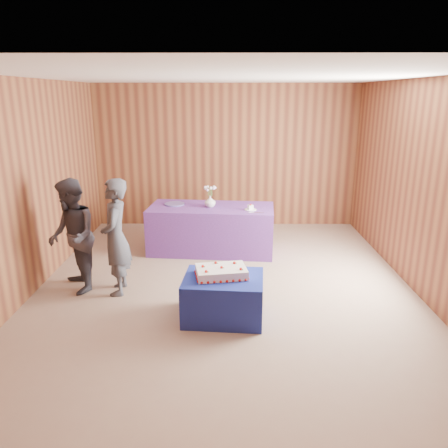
{
  "coord_description": "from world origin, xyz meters",
  "views": [
    {
      "loc": [
        0.02,
        -5.39,
        2.5
      ],
      "look_at": [
        -0.01,
        0.1,
        0.86
      ],
      "focal_mm": 35.0,
      "sensor_mm": 36.0,
      "label": 1
    }
  ],
  "objects_px": {
    "sheet_cake": "(221,272)",
    "cake_table": "(223,297)",
    "serving_table": "(212,229)",
    "guest_left": "(116,237)",
    "vase": "(210,201)",
    "guest_right": "(72,237)"
  },
  "relations": [
    {
      "from": "sheet_cake",
      "to": "cake_table",
      "type": "bearing_deg",
      "value": -68.19
    },
    {
      "from": "serving_table",
      "to": "guest_left",
      "type": "xyz_separation_m",
      "value": [
        -1.16,
        -1.59,
        0.38
      ]
    },
    {
      "from": "cake_table",
      "to": "vase",
      "type": "xyz_separation_m",
      "value": [
        -0.23,
        2.24,
        0.59
      ]
    },
    {
      "from": "serving_table",
      "to": "sheet_cake",
      "type": "bearing_deg",
      "value": -80.08
    },
    {
      "from": "vase",
      "to": "guest_right",
      "type": "relative_size",
      "value": 0.12
    },
    {
      "from": "cake_table",
      "to": "guest_right",
      "type": "height_order",
      "value": "guest_right"
    },
    {
      "from": "vase",
      "to": "guest_right",
      "type": "height_order",
      "value": "guest_right"
    },
    {
      "from": "guest_right",
      "to": "guest_left",
      "type": "bearing_deg",
      "value": 57.98
    },
    {
      "from": "guest_left",
      "to": "guest_right",
      "type": "height_order",
      "value": "guest_left"
    },
    {
      "from": "cake_table",
      "to": "serving_table",
      "type": "distance_m",
      "value": 2.28
    },
    {
      "from": "vase",
      "to": "sheet_cake",
      "type": "bearing_deg",
      "value": -84.59
    },
    {
      "from": "cake_table",
      "to": "guest_right",
      "type": "bearing_deg",
      "value": 164.46
    },
    {
      "from": "sheet_cake",
      "to": "serving_table",
      "type": "bearing_deg",
      "value": 85.32
    },
    {
      "from": "serving_table",
      "to": "guest_left",
      "type": "bearing_deg",
      "value": -121.09
    },
    {
      "from": "sheet_cake",
      "to": "guest_left",
      "type": "xyz_separation_m",
      "value": [
        -1.35,
        0.63,
        0.2
      ]
    },
    {
      "from": "cake_table",
      "to": "vase",
      "type": "bearing_deg",
      "value": 100.64
    },
    {
      "from": "cake_table",
      "to": "serving_table",
      "type": "relative_size",
      "value": 0.45
    },
    {
      "from": "serving_table",
      "to": "sheet_cake",
      "type": "distance_m",
      "value": 2.24
    },
    {
      "from": "sheet_cake",
      "to": "vase",
      "type": "relative_size",
      "value": 3.53
    },
    {
      "from": "serving_table",
      "to": "guest_right",
      "type": "relative_size",
      "value": 1.34
    },
    {
      "from": "cake_table",
      "to": "guest_left",
      "type": "distance_m",
      "value": 1.61
    },
    {
      "from": "cake_table",
      "to": "guest_right",
      "type": "relative_size",
      "value": 0.6
    }
  ]
}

